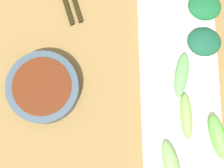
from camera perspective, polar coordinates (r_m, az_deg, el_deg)
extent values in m
cube|color=olive|center=(0.64, 2.06, 0.29)|extent=(2.10, 2.10, 0.02)
cylinder|color=#374755|center=(0.63, -11.44, -0.61)|extent=(0.13, 0.13, 0.03)
cylinder|color=#53200C|center=(0.62, -11.56, -0.53)|extent=(0.11, 0.11, 0.02)
cube|color=silver|center=(0.64, 11.23, 0.11)|extent=(0.14, 0.34, 0.01)
ellipsoid|color=#7AB64F|center=(0.62, 12.39, -5.36)|extent=(0.02, 0.08, 0.02)
ellipsoid|color=#17592D|center=(0.67, 15.32, 12.52)|extent=(0.07, 0.07, 0.02)
ellipsoid|color=#5EA357|center=(0.62, 11.64, 1.50)|extent=(0.04, 0.09, 0.02)
ellipsoid|color=#62AE46|center=(0.63, 17.41, -8.50)|extent=(0.04, 0.08, 0.03)
ellipsoid|color=#174D34|center=(0.65, 15.26, 6.87)|extent=(0.07, 0.06, 0.03)
ellipsoid|color=#72A457|center=(0.61, 9.95, -13.15)|extent=(0.04, 0.09, 0.02)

